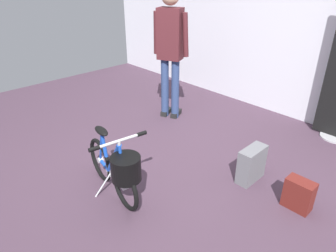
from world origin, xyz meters
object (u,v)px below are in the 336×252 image
(folding_bike_foreground, at_px, (117,168))
(visitor_near_wall, at_px, (170,46))
(backpack_on_floor, at_px, (251,164))
(handbag_on_floor, at_px, (299,194))

(folding_bike_foreground, bearing_deg, visitor_near_wall, 121.77)
(visitor_near_wall, distance_m, backpack_on_floor, 1.95)
(folding_bike_foreground, height_order, visitor_near_wall, visitor_near_wall)
(folding_bike_foreground, bearing_deg, backpack_on_floor, 59.90)
(backpack_on_floor, bearing_deg, folding_bike_foreground, -120.10)
(folding_bike_foreground, xyz_separation_m, handbag_on_floor, (1.22, 1.12, -0.20))
(handbag_on_floor, bearing_deg, backpack_on_floor, 174.78)
(folding_bike_foreground, relative_size, backpack_on_floor, 2.64)
(visitor_near_wall, bearing_deg, handbag_on_floor, -13.06)
(backpack_on_floor, height_order, handbag_on_floor, backpack_on_floor)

